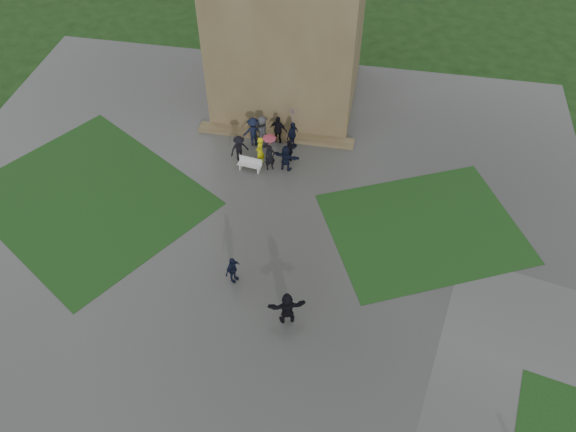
# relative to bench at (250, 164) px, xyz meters

# --- Properties ---
(ground) EXTENTS (120.00, 120.00, 0.00)m
(ground) POSITION_rel_bench_xyz_m (0.81, -7.64, -0.41)
(ground) COLOR black
(plaza) EXTENTS (34.00, 34.00, 0.02)m
(plaza) POSITION_rel_bench_xyz_m (0.81, -5.64, -0.40)
(plaza) COLOR #3A3A37
(plaza) RESTS_ON ground
(lawn_inset_left) EXTENTS (14.10, 13.46, 0.01)m
(lawn_inset_left) POSITION_rel_bench_xyz_m (-7.69, -3.64, -0.38)
(lawn_inset_left) COLOR #143512
(lawn_inset_left) RESTS_ON plaza
(lawn_inset_right) EXTENTS (11.12, 10.15, 0.01)m
(lawn_inset_right) POSITION_rel_bench_xyz_m (9.31, -2.64, -0.38)
(lawn_inset_right) COLOR #143512
(lawn_inset_right) RESTS_ON plaza
(tower_plinth) EXTENTS (9.00, 0.80, 0.22)m
(tower_plinth) POSITION_rel_bench_xyz_m (0.81, 2.96, -0.28)
(tower_plinth) COLOR brown
(tower_plinth) RESTS_ON plaza
(bench) EXTENTS (1.34, 0.58, 0.75)m
(bench) POSITION_rel_bench_xyz_m (0.00, 0.00, 0.00)
(bench) COLOR silver
(bench) RESTS_ON plaza
(visitor_cluster) EXTENTS (3.94, 3.04, 2.58)m
(visitor_cluster) POSITION_rel_bench_xyz_m (0.93, 1.55, 0.65)
(visitor_cluster) COLOR black
(visitor_cluster) RESTS_ON plaza
(pedestrian_mid) EXTENTS (0.84, 1.01, 1.50)m
(pedestrian_mid) POSITION_rel_bench_xyz_m (0.93, -7.35, 0.36)
(pedestrian_mid) COLOR black
(pedestrian_mid) RESTS_ON plaza
(pedestrian_near) EXTENTS (1.71, 1.06, 1.74)m
(pedestrian_near) POSITION_rel_bench_xyz_m (3.68, -8.98, 0.48)
(pedestrian_near) COLOR black
(pedestrian_near) RESTS_ON plaza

